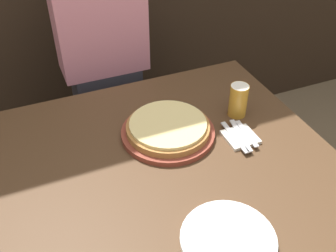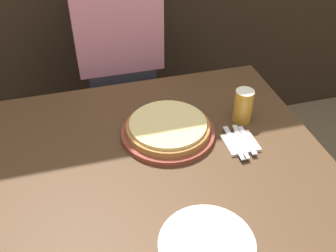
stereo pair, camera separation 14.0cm
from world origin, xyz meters
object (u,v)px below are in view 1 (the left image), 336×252
Objects in this scene: spoon at (247,134)px; beer_glass at (238,99)px; dinner_knife at (241,135)px; dinner_plate at (228,239)px; diner_person at (106,80)px; fork at (235,137)px; pizza_on_board at (168,129)px.

beer_glass is at bearing 74.40° from spoon.
dinner_plate is at bearing -125.13° from dinner_knife.
beer_glass is at bearing -57.69° from diner_person.
fork is at bearing 57.59° from dinner_plate.
beer_glass is 0.71× the size of fork.
dinner_knife is (-0.06, -0.13, -0.06)m from beer_glass.
dinner_plate is 1.45× the size of fork.
dinner_plate is at bearing -122.66° from beer_glass.
spoon is at bearing 52.32° from dinner_plate.
dinner_plate is (-0.02, -0.48, -0.02)m from pizza_on_board.
spoon is (0.05, 0.00, 0.00)m from fork.
diner_person is at bearing 114.89° from spoon.
pizza_on_board is at bearing 152.72° from dinner_knife.
spoon is 0.79m from diner_person.
fork is 1.00× the size of dinner_knife.
dinner_plate is 0.43m from fork.
pizza_on_board is 0.28m from spoon.
dinner_plate is at bearing -127.68° from spoon.
spoon is at bearing -105.60° from beer_glass.
pizza_on_board is 1.29× the size of dinner_plate.
dinner_plate is at bearing -92.94° from pizza_on_board.
pizza_on_board is 0.26× the size of diner_person.
diner_person reaches higher than pizza_on_board.
fork is 1.17× the size of spoon.
spoon is 0.12× the size of diner_person.
spoon is (0.26, -0.12, -0.01)m from pizza_on_board.
dinner_plate is 1.45× the size of dinner_knife.
diner_person is (-0.37, 0.58, -0.16)m from beer_glass.
pizza_on_board reaches higher than fork.
fork is at bearing 180.00° from dinner_knife.
dinner_plate reaches higher than fork.
pizza_on_board reaches higher than spoon.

